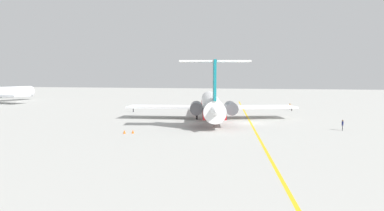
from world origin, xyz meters
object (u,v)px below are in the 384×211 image
at_px(main_jetliner, 211,104).
at_px(ground_crew_near_tail, 290,105).
at_px(ground_crew_starboard, 133,108).
at_px(ground_crew_near_nose, 292,107).
at_px(safety_cone_nose, 133,132).
at_px(safety_cone_wingtip, 124,132).
at_px(ground_crew_portside, 343,124).

xyz_separation_m(main_jetliner, ground_crew_near_tail, (24.77, -16.58, -2.01)).
xyz_separation_m(ground_crew_near_tail, ground_crew_starboard, (-14.21, 37.29, -0.05)).
relative_size(main_jetliner, ground_crew_near_nose, 23.33).
xyz_separation_m(safety_cone_nose, safety_cone_wingtip, (-0.52, 1.18, 0.00)).
height_order(ground_crew_near_nose, ground_crew_near_tail, ground_crew_near_tail).
height_order(ground_crew_near_nose, safety_cone_wingtip, ground_crew_near_nose).
height_order(main_jetliner, ground_crew_portside, main_jetliner).
distance_m(ground_crew_near_nose, ground_crew_portside, 31.26).
relative_size(main_jetliner, ground_crew_portside, 22.37).
bearing_deg(ground_crew_portside, ground_crew_near_nose, -68.47).
bearing_deg(ground_crew_near_tail, ground_crew_near_nose, -105.53).
distance_m(main_jetliner, safety_cone_nose, 21.69).
distance_m(ground_crew_near_tail, ground_crew_portside, 35.07).
xyz_separation_m(ground_crew_portside, safety_cone_nose, (-9.77, 31.99, -0.82)).
height_order(ground_crew_portside, ground_crew_starboard, ground_crew_portside).
xyz_separation_m(main_jetliner, ground_crew_near_nose, (20.95, -16.83, -2.04)).
xyz_separation_m(ground_crew_portside, safety_cone_wingtip, (-10.28, 33.16, -0.82)).
height_order(ground_crew_near_tail, ground_crew_portside, ground_crew_portside).
xyz_separation_m(ground_crew_near_tail, safety_cone_wingtip, (-44.78, 26.85, -0.81)).
bearing_deg(ground_crew_starboard, ground_crew_portside, 5.84).
bearing_deg(safety_cone_wingtip, ground_crew_starboard, 18.86).
bearing_deg(safety_cone_nose, ground_crew_portside, -73.02).
bearing_deg(ground_crew_portside, main_jetliner, -12.66).
distance_m(ground_crew_near_tail, safety_cone_nose, 51.18).
relative_size(ground_crew_near_tail, safety_cone_nose, 3.12).
height_order(safety_cone_nose, safety_cone_wingtip, same).
distance_m(ground_crew_portside, ground_crew_starboard, 48.09).
xyz_separation_m(main_jetliner, safety_cone_nose, (-19.49, 9.09, -2.82)).
xyz_separation_m(ground_crew_portside, ground_crew_starboard, (20.28, 43.60, -0.06)).
xyz_separation_m(ground_crew_near_nose, safety_cone_wingtip, (-40.96, 27.10, -0.78)).
bearing_deg(main_jetliner, ground_crew_starboard, 52.06).
xyz_separation_m(main_jetliner, ground_crew_starboard, (10.56, 20.71, -2.06)).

